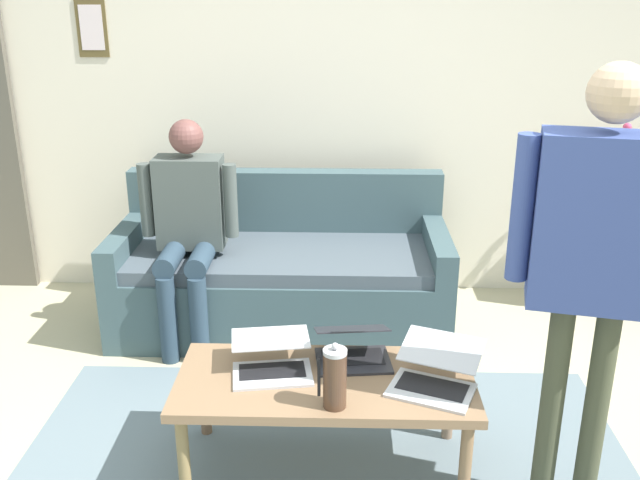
{
  "coord_description": "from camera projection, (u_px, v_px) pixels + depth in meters",
  "views": [
    {
      "loc": [
        -0.13,
        2.34,
        1.97
      ],
      "look_at": [
        -0.03,
        -0.88,
        0.8
      ],
      "focal_mm": 39.62,
      "sensor_mm": 36.0,
      "label": 1
    }
  ],
  "objects": [
    {
      "name": "area_rug",
      "position": [
        324.0,
        480.0,
        2.97
      ],
      "size": [
        2.68,
        1.81,
        0.01
      ],
      "primitive_type": "cube",
      "color": "slate",
      "rests_on": "ground_plane"
    },
    {
      "name": "back_wall",
      "position": [
        322.0,
        88.0,
        4.48
      ],
      "size": [
        7.04,
        0.11,
        2.7
      ],
      "color": "beige",
      "rests_on": "ground_plane"
    },
    {
      "name": "couch",
      "position": [
        282.0,
        276.0,
        4.28
      ],
      "size": [
        1.96,
        0.86,
        0.88
      ],
      "color": "#3C5358",
      "rests_on": "ground_plane"
    },
    {
      "name": "coffee_table",
      "position": [
        325.0,
        388.0,
        2.93
      ],
      "size": [
        1.23,
        0.57,
        0.44
      ],
      "color": "#89684A",
      "rests_on": "ground_plane"
    },
    {
      "name": "laptop_left",
      "position": [
        353.0,
        349.0,
        3.05
      ],
      "size": [
        0.35,
        0.34,
        0.16
      ],
      "color": "#28282D",
      "rests_on": "coffee_table"
    },
    {
      "name": "laptop_center",
      "position": [
        272.0,
        361.0,
        2.96
      ],
      "size": [
        0.37,
        0.37,
        0.12
      ],
      "color": "silver",
      "rests_on": "coffee_table"
    },
    {
      "name": "laptop_right",
      "position": [
        435.0,
        375.0,
        2.85
      ],
      "size": [
        0.44,
        0.46,
        0.15
      ],
      "color": "silver",
      "rests_on": "coffee_table"
    },
    {
      "name": "french_press",
      "position": [
        335.0,
        378.0,
        2.68
      ],
      "size": [
        0.11,
        0.09,
        0.27
      ],
      "color": "#4C3323",
      "rests_on": "coffee_table"
    },
    {
      "name": "side_shelf",
      "position": [
        613.0,
        248.0,
        4.49
      ],
      "size": [
        0.42,
        0.32,
        0.77
      ],
      "color": "#4D312B",
      "rests_on": "ground_plane"
    },
    {
      "name": "flower_vase",
      "position": [
        625.0,
        167.0,
        4.31
      ],
      "size": [
        0.1,
        0.1,
        0.41
      ],
      "color": "#8C95A6",
      "rests_on": "side_shelf"
    },
    {
      "name": "person_standing",
      "position": [
        597.0,
        245.0,
        2.46
      ],
      "size": [
        0.6,
        0.29,
        1.74
      ],
      "color": "#414531",
      "rests_on": "ground_plane"
    },
    {
      "name": "person_seated",
      "position": [
        188.0,
        221.0,
        3.93
      ],
      "size": [
        0.55,
        0.51,
        1.28
      ],
      "color": "#2B3E4D",
      "rests_on": "ground_plane"
    }
  ]
}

